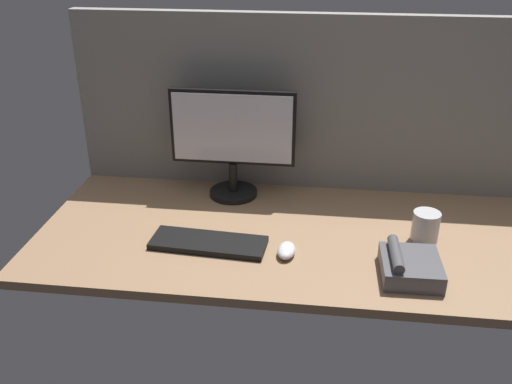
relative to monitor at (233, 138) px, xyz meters
The scene contains 7 objects.
ground_plane 45.49cm from the monitor, 40.76° to the right, with size 180.00×80.00×3.00cm, color #8C6B4C.
cubicle_wall_back 33.19cm from the monitor, 22.99° to the left, with size 180.00×5.00×65.38cm.
monitor is the anchor object (origin of this frame).
keyboard 44.06cm from the monitor, 93.00° to the right, with size 37.00×13.00×2.00cm, color black.
mouse 51.39cm from the monitor, 60.29° to the right, with size 5.60×9.60×3.40cm, color silver.
mug_steel 74.11cm from the monitor, 21.06° to the right, with size 8.78×8.78×10.03cm.
desk_phone 78.71cm from the monitor, 38.43° to the right, with size 17.39×19.35×8.80cm.
Camera 1 is at (3.50, -165.67, 95.24)cm, focal length 39.67 mm.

